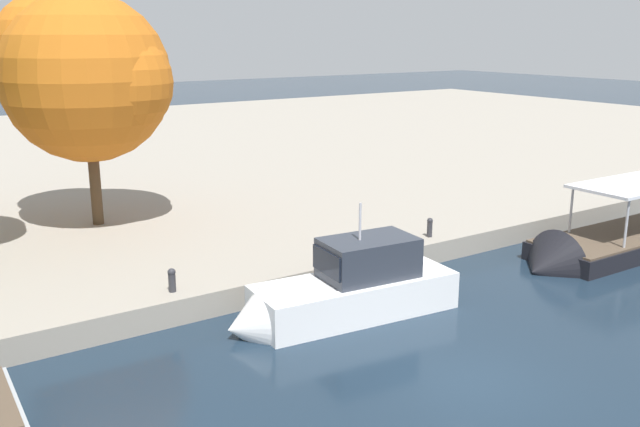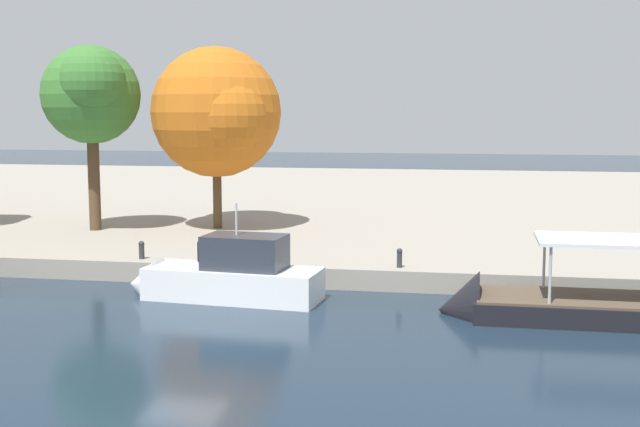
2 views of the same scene
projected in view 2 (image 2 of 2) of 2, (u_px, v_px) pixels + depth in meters
The scene contains 8 objects.
ground_plane at pixel (182, 336), 25.86m from camera, with size 220.00×220.00×0.00m, color #192838.
dock_promenade at pixel (345, 201), 59.94m from camera, with size 120.00×55.00×0.84m, color gray.
motor_yacht_2 at pixel (222, 281), 30.94m from camera, with size 7.74×2.90×4.35m.
tour_boat_3 at pixel (601, 313), 27.82m from camera, with size 12.05×3.23×4.08m.
mooring_bollard_1 at pixel (399, 257), 32.69m from camera, with size 0.23×0.23×0.78m.
mooring_bollard_2 at pixel (142, 249), 34.56m from camera, with size 0.25×0.25×0.77m.
tree_0 at pixel (216, 108), 42.95m from camera, with size 6.79×7.29×9.52m.
tree_2 at pixel (90, 94), 41.87m from camera, with size 5.03×5.34×9.51m.
Camera 2 is at (8.71, -24.01, 7.09)m, focal length 46.24 mm.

